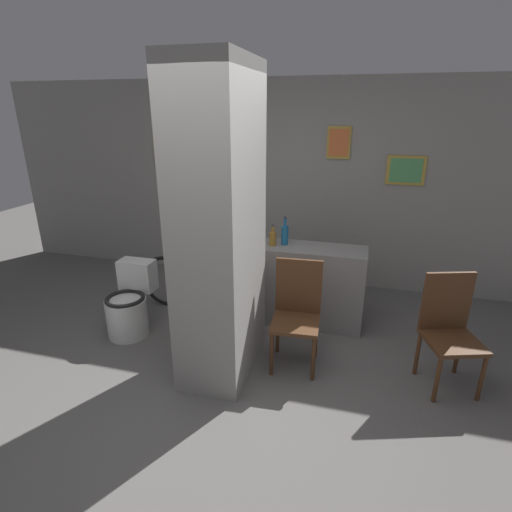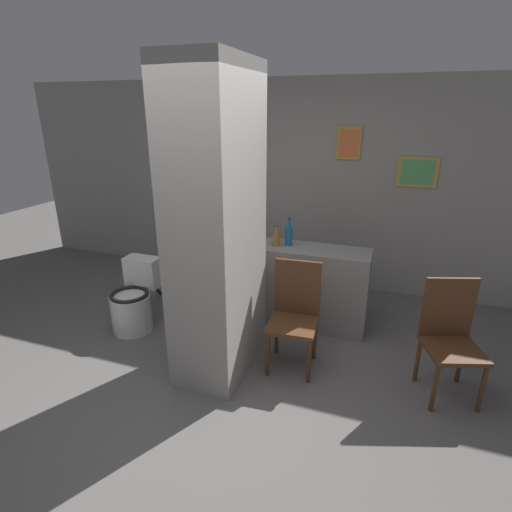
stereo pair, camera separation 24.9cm
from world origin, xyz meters
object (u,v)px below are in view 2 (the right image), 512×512
at_px(chair_near_pillar, 295,311).
at_px(bottle_tall, 289,235).
at_px(toilet, 134,301).
at_px(chair_by_doorway, 450,335).
at_px(bicycle, 208,283).

xyz_separation_m(chair_near_pillar, bottle_tall, (-0.28, 0.79, 0.46)).
distance_m(chair_near_pillar, bottle_tall, 0.96).
bearing_deg(toilet, bottle_tall, 26.48).
bearing_deg(toilet, chair_by_doorway, -0.31).
bearing_deg(chair_near_pillar, bicycle, 146.29).
xyz_separation_m(chair_by_doorway, bottle_tall, (-1.56, 0.76, 0.46)).
relative_size(chair_by_doorway, bicycle, 0.62).
xyz_separation_m(toilet, chair_near_pillar, (1.76, -0.05, 0.22)).
height_order(toilet, chair_near_pillar, chair_near_pillar).
bearing_deg(bottle_tall, bicycle, -173.90).
distance_m(chair_by_doorway, bicycle, 2.58).
height_order(toilet, bottle_tall, bottle_tall).
bearing_deg(bicycle, chair_near_pillar, -29.90).
bearing_deg(chair_near_pillar, bottle_tall, 105.75).
bearing_deg(bottle_tall, chair_near_pillar, -70.44).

